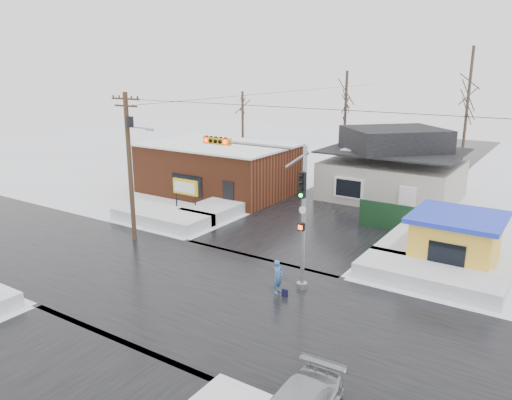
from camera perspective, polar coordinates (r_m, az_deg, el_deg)
The scene contains 19 objects.
ground at distance 24.47m, azimuth -6.60°, elevation -10.32°, with size 120.00×120.00×0.00m, color white.
road_ns at distance 24.46m, azimuth -6.60°, elevation -10.29°, with size 10.00×120.00×0.02m, color black.
road_ew at distance 24.46m, azimuth -6.60°, elevation -10.29°, with size 120.00×10.00×0.02m, color black.
snowbank_nw at distance 34.84m, azimuth -10.69°, elevation -1.92°, with size 7.00×3.00×0.80m, color white.
snowbank_ne at distance 26.42m, azimuth 19.19°, elevation -8.17°, with size 7.00×3.00×0.80m, color white.
snowbank_nside_w at distance 37.25m, azimuth -3.15°, elevation -0.55°, with size 3.00×8.00×0.80m, color white.
snowbank_nside_e at distance 31.41m, azimuth 17.97°, elevation -4.33°, with size 3.00×8.00×0.80m, color white.
traffic_signal at distance 23.85m, azimuth 2.15°, elevation 0.72°, with size 6.05×0.68×7.00m.
utility_pole at distance 30.62m, azimuth -14.19°, elevation 4.61°, with size 3.15×0.44×9.00m.
brick_building at distance 42.30m, azimuth -4.35°, elevation 3.68°, with size 12.20×8.20×4.12m.
marquee_sign at distance 36.20m, azimuth -8.09°, elevation 1.34°, with size 2.20×0.21×2.55m.
house at distance 41.49m, azimuth 15.36°, elevation 3.71°, with size 10.40×8.40×5.76m.
kiosk at distance 28.71m, azimuth 21.85°, elevation -4.28°, with size 4.60×4.60×2.88m.
fence at distance 33.22m, azimuth 18.16°, elevation -2.37°, with size 8.00×0.12×1.80m, color black.
tree_far_left at distance 46.65m, azimuth 10.27°, elevation 11.84°, with size 3.00×3.00×10.00m.
tree_far_mid at distance 45.60m, azimuth 23.31°, elevation 12.81°, with size 3.00×3.00×12.00m.
tree_far_west at distance 49.86m, azimuth -1.55°, elevation 10.44°, with size 3.00×3.00×8.00m.
pedestrian at distance 23.84m, azimuth 2.52°, elevation -8.78°, with size 0.59×0.39×1.63m, color #3B6BA6.
shopping_bag at distance 23.75m, azimuth 3.31°, elevation -10.59°, with size 0.28×0.12×0.35m, color black.
Camera 1 is at (14.33, -16.82, 10.50)m, focal length 35.00 mm.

